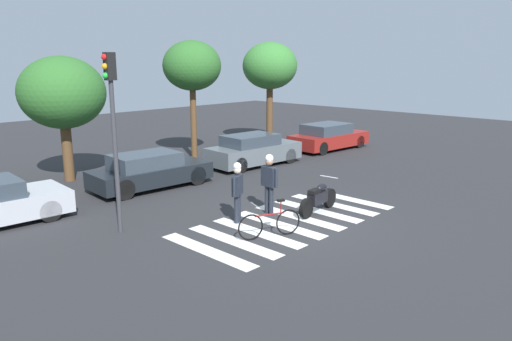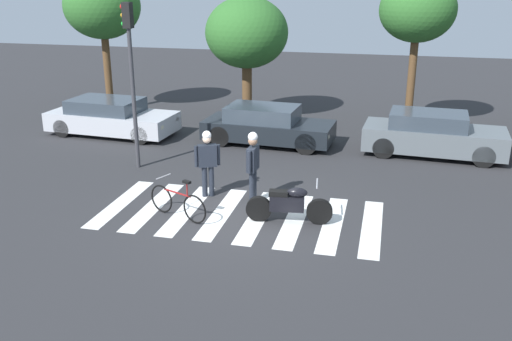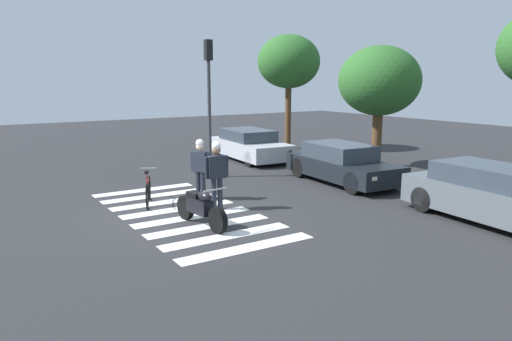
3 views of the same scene
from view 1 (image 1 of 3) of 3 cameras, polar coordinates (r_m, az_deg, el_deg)
ground_plane at (r=14.32m, az=3.89°, el=-5.91°), size 60.00×60.00×0.00m
police_motorcycle at (r=15.03m, az=7.33°, el=-3.27°), size 2.03×0.62×1.02m
leaning_bicycle at (r=12.90m, az=1.64°, el=-6.22°), size 1.66×0.76×1.01m
officer_on_foot at (r=13.89m, az=-2.20°, el=-2.07°), size 0.60×0.40×1.77m
officer_by_motorcycle at (r=14.66m, az=1.56°, el=-1.04°), size 0.24×0.69×1.85m
crosswalk_stripes at (r=14.32m, az=3.89°, el=-5.89°), size 6.75×3.18×0.01m
car_black_suv at (r=18.11m, az=-12.39°, el=-0.06°), size 4.48×2.06×1.31m
car_grey_coupe at (r=21.49m, az=-0.31°, el=2.37°), size 4.47×2.02×1.40m
car_maroon_wagon at (r=25.71m, az=8.49°, el=3.93°), size 4.59×2.19×1.36m
traffic_light_pole at (r=13.20m, az=-16.50°, el=6.14°), size 0.33×0.25×4.79m
street_tree_mid at (r=19.79m, az=-21.80°, el=8.42°), size 3.19×3.19×4.75m
street_tree_far at (r=23.07m, az=-7.53°, el=12.02°), size 2.70×2.70×5.48m
street_tree_end at (r=26.77m, az=1.64°, el=12.10°), size 2.95×2.95×5.53m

